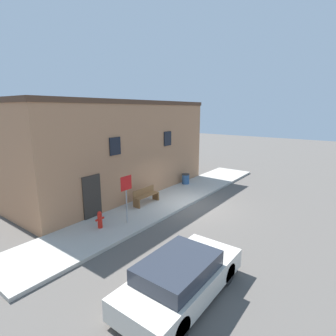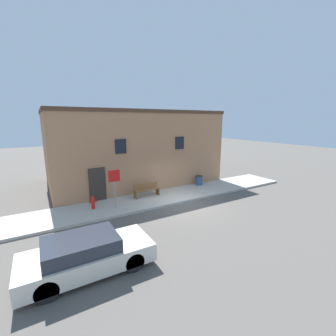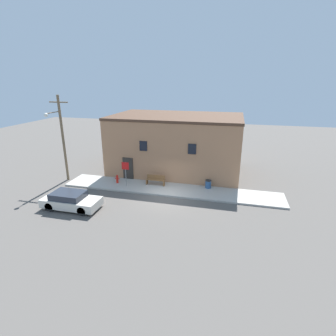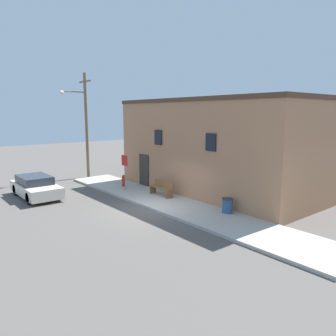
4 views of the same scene
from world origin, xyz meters
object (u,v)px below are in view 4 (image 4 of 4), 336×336
(stop_sign, at_px, (125,166))
(parked_car, at_px, (36,187))
(fire_hydrant, at_px, (124,181))
(bench, at_px, (162,188))
(trash_bin, at_px, (227,205))
(utility_pole, at_px, (84,121))

(stop_sign, bearing_deg, parked_car, -117.63)
(fire_hydrant, height_order, stop_sign, stop_sign)
(stop_sign, bearing_deg, bench, 22.61)
(fire_hydrant, relative_size, bench, 0.46)
(bench, relative_size, trash_bin, 2.34)
(bench, bearing_deg, parked_car, -130.60)
(fire_hydrant, xyz_separation_m, bench, (3.51, 0.44, 0.06))
(stop_sign, bearing_deg, trash_bin, 11.20)
(fire_hydrant, relative_size, stop_sign, 0.35)
(fire_hydrant, xyz_separation_m, utility_pole, (-5.07, -0.22, 3.76))
(bench, bearing_deg, fire_hydrant, -172.92)
(bench, distance_m, utility_pole, 9.36)
(stop_sign, xyz_separation_m, parked_car, (-2.42, -4.63, -1.07))
(utility_pole, bearing_deg, stop_sign, -3.23)
(trash_bin, xyz_separation_m, parked_car, (-9.45, -6.02, 0.12))
(utility_pole, bearing_deg, bench, 4.34)
(fire_hydrant, distance_m, trash_bin, 8.18)
(bench, bearing_deg, utility_pole, -175.66)
(bench, height_order, utility_pole, utility_pole)
(fire_hydrant, relative_size, trash_bin, 1.08)
(fire_hydrant, xyz_separation_m, trash_bin, (8.14, 0.83, -0.02))
(stop_sign, bearing_deg, utility_pole, 176.77)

